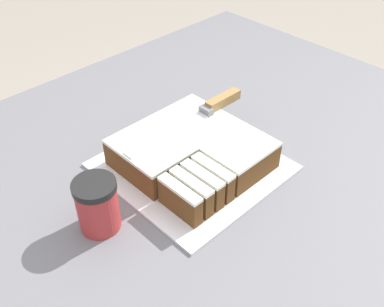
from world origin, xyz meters
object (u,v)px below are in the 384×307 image
at_px(cake_board, 192,166).
at_px(cake, 192,152).
at_px(knife, 208,109).
at_px(coffee_cup, 97,205).

xyz_separation_m(cake_board, cake, (0.00, 0.00, 0.03)).
distance_m(cake_board, cake, 0.03).
xyz_separation_m(knife, coffee_cup, (-0.33, -0.05, -0.02)).
height_order(cake, knife, knife).
bearing_deg(coffee_cup, cake_board, 0.05).
relative_size(cake_board, cake, 1.28).
bearing_deg(cake_board, knife, 27.33).
xyz_separation_m(cake, knife, (0.09, 0.05, 0.04)).
bearing_deg(coffee_cup, cake, 1.14).
bearing_deg(knife, cake_board, 28.04).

